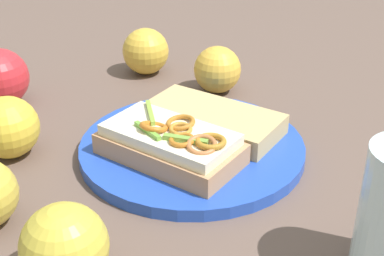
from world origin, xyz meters
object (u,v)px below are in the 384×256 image
object	(u,v)px
sandwich	(171,144)
apple_0	(8,127)
apple_5	(148,51)
plate	(192,148)
apple_3	(217,70)
bread_slice_side	(212,120)
apple_4	(65,246)

from	to	relation	value
sandwich	apple_0	xyz separation A→B (m)	(-0.18, 0.09, 0.00)
sandwich	apple_5	world-z (taller)	apple_5
plate	apple_3	size ratio (longest dim) A/B	3.86
apple_3	apple_5	world-z (taller)	apple_5
bread_slice_side	apple_3	bearing A→B (deg)	-62.00
apple_0	apple_4	world-z (taller)	same
sandwich	apple_0	size ratio (longest dim) A/B	2.40
plate	sandwich	world-z (taller)	sandwich
bread_slice_side	apple_4	xyz separation A→B (m)	(-0.20, -0.21, 0.01)
sandwich	apple_0	bearing A→B (deg)	25.52
apple_3	sandwich	bearing A→B (deg)	-122.11
plate	sandwich	size ratio (longest dim) A/B	1.51
plate	apple_3	world-z (taller)	apple_3
plate	apple_4	xyz separation A→B (m)	(-0.17, -0.18, 0.03)
apple_0	apple_3	distance (m)	0.32
apple_0	apple_5	bearing A→B (deg)	44.02
plate	apple_4	bearing A→B (deg)	-132.79
apple_4	apple_5	bearing A→B (deg)	69.29
apple_0	apple_5	size ratio (longest dim) A/B	1.01
apple_3	apple_5	distance (m)	0.13
apple_4	bread_slice_side	bearing A→B (deg)	45.88
apple_5	apple_0	bearing A→B (deg)	-135.98
plate	apple_4	world-z (taller)	apple_4
plate	bread_slice_side	xyz separation A→B (m)	(0.03, 0.03, 0.02)
bread_slice_side	apple_0	xyz separation A→B (m)	(-0.25, 0.03, 0.01)
apple_4	apple_5	distance (m)	0.48
plate	apple_3	xyz separation A→B (m)	(0.09, 0.17, 0.03)
apple_5	bread_slice_side	bearing A→B (deg)	-82.74
plate	apple_0	bearing A→B (deg)	164.63
sandwich	apple_3	size ratio (longest dim) A/B	2.55
bread_slice_side	apple_4	distance (m)	0.29
apple_0	apple_4	xyz separation A→B (m)	(0.05, -0.24, 0.00)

